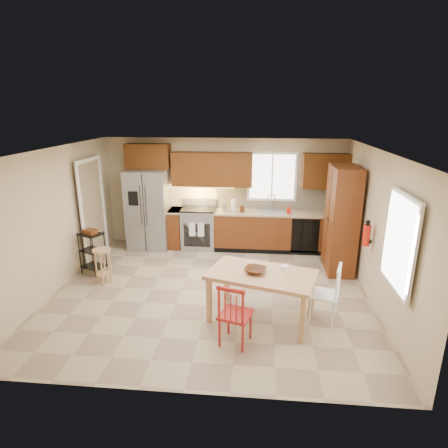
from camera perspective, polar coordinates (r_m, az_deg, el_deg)
floor at (r=6.81m, az=-2.03°, el=-10.25°), size 5.50×5.50×0.00m
ceiling at (r=6.07m, az=-2.28°, el=11.17°), size 5.50×5.00×0.02m
wall_back at (r=8.73m, az=-0.02°, el=4.78°), size 5.50×0.02×2.50m
wall_front at (r=4.05m, az=-6.80°, el=-10.87°), size 5.50×0.02×2.50m
wall_left at (r=7.21m, az=-24.37°, el=0.47°), size 0.02×5.00×2.50m
wall_right at (r=6.57m, az=22.38°, el=-0.83°), size 0.02×5.00×2.50m
refrigerator at (r=8.77m, az=-11.39°, el=2.21°), size 0.92×0.75×1.82m
range_stove at (r=8.70m, az=-3.82°, el=-0.70°), size 0.76×0.63×0.92m
base_cabinet_narrow at (r=8.82m, az=-7.34°, el=-0.62°), size 0.30×0.60×0.90m
base_cabinet_run at (r=8.63m, az=8.35°, el=-1.08°), size 2.92×0.60×0.90m
dishwasher at (r=8.40m, az=12.26°, el=-1.80°), size 0.60×0.02×0.78m
backsplash at (r=8.71m, az=8.48°, el=4.05°), size 2.92×0.03×0.55m
upper_over_fridge at (r=8.73m, az=-11.48°, el=10.11°), size 1.00×0.35×0.55m
upper_left_block at (r=8.47m, az=-1.83°, el=8.35°), size 1.80×0.35×0.75m
upper_right_block at (r=8.53m, az=15.23°, el=7.82°), size 1.00×0.35×0.75m
window_back at (r=8.60m, az=7.34°, el=7.16°), size 1.12×0.04×1.12m
sink at (r=8.50m, az=7.19°, el=1.58°), size 0.62×0.46×0.16m
undercab_glow at (r=8.56m, az=-3.83°, el=5.73°), size 1.60×0.30×0.01m
soap_bottle at (r=8.39m, az=9.84°, el=2.21°), size 0.09×0.09×0.19m
paper_towel at (r=8.42m, az=1.45°, el=2.83°), size 0.12×0.12×0.28m
canister_steel at (r=8.44m, az=0.09°, el=2.53°), size 0.11×0.11×0.18m
canister_wood at (r=8.39m, az=2.80°, el=2.28°), size 0.10×0.10×0.14m
pantry at (r=7.66m, az=17.44°, el=0.60°), size 0.50×0.95×2.10m
fire_extinguisher at (r=6.72m, az=20.90°, el=-1.62°), size 0.12×0.12×0.36m
window_right at (r=5.45m, az=25.24°, el=-2.57°), size 0.04×1.02×1.32m
doorway at (r=8.33m, az=-19.45°, el=1.74°), size 0.04×0.95×2.10m
dining_table at (r=5.86m, az=5.65°, el=-10.97°), size 1.76×1.30×0.77m
chair_red at (r=5.26m, az=1.76°, el=-13.45°), size 0.54×0.54×0.92m
chair_white at (r=5.95m, az=15.00°, el=-10.17°), size 0.54×0.54×0.92m
table_bowl at (r=5.68m, az=4.77°, el=-7.45°), size 0.40×0.40×0.08m
table_jar at (r=5.77m, az=9.22°, el=-6.88°), size 0.14×0.14×0.14m
bar_stool at (r=7.33m, az=-17.95°, el=-6.14°), size 0.43×0.43×0.67m
utility_cart at (r=7.79m, az=-19.40°, el=-4.13°), size 0.53×0.48×0.86m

